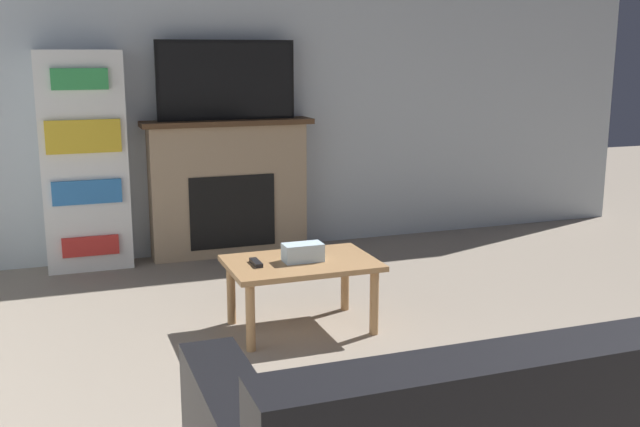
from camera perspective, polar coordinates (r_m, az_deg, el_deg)
The scene contains 7 objects.
wall_back at distance 5.88m, azimuth -5.71°, elevation 10.26°, with size 6.97×0.06×2.70m.
fireplace at distance 5.78m, azimuth -6.97°, elevation 1.99°, with size 1.29×0.28×1.05m.
tv at distance 5.68m, azimuth -7.13°, elevation 10.05°, with size 1.04×0.03×0.59m.
coffee_table at distance 4.20m, azimuth -1.45°, elevation -4.36°, with size 0.83×0.56×0.40m.
tissue_box at distance 4.16m, azimuth -1.32°, elevation -2.98°, with size 0.22×0.12×0.10m.
remote_control at distance 4.12m, azimuth -4.89°, elevation -3.75°, with size 0.04×0.15×0.02m.
bookshelf at distance 5.58m, azimuth -17.52°, elevation 3.78°, with size 0.59×0.29×1.56m.
Camera 1 is at (-1.45, -0.99, 1.54)m, focal length 42.00 mm.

